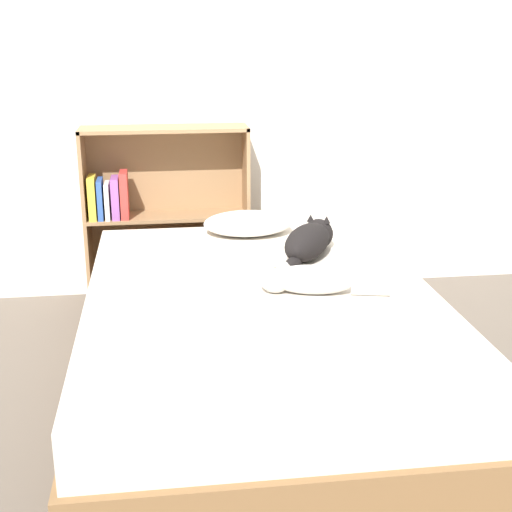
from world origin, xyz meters
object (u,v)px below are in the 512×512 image
Objects in this scene: pillow at (248,223)px; bookshelf at (160,212)px; bed at (261,346)px; cat_light at (303,278)px; cat_dark at (309,241)px.

pillow is 0.64m from bookshelf.
bed is 0.91m from pillow.
bed is at bearing -4.43° from cat_light.
bookshelf is at bearing 135.77° from pillow.
bed is 3.92× the size of cat_light.
pillow reaches higher than bed.
cat_light is 0.97× the size of cat_dark.
bookshelf reaches higher than cat_light.
pillow is 0.87× the size of cat_light.
cat_dark reaches higher than cat_light.
bookshelf is at bearing 68.38° from cat_dark.
cat_dark reaches higher than bed.
cat_light is 1.46m from bookshelf.
bookshelf is (-0.57, 1.35, -0.04)m from cat_light.
bed is at bearing -72.49° from bookshelf.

